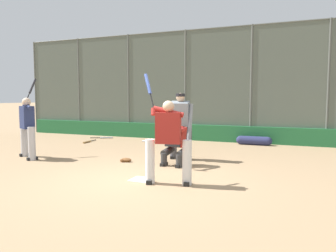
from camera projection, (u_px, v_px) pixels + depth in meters
name	position (u px, v px, depth m)	size (l,w,h in m)	color
ground_plane	(141.00, 180.00, 6.82)	(160.00, 160.00, 0.00)	#9E7F5B
home_plate_marker	(141.00, 179.00, 6.81)	(0.43, 0.43, 0.01)	white
backstop_fence	(217.00, 83.00, 12.67)	(18.25, 0.08, 4.39)	#515651
padding_wall	(216.00, 133.00, 12.75)	(17.80, 0.18, 0.63)	#236638
bleachers_beyond	(274.00, 128.00, 14.06)	(12.72, 1.95, 1.16)	slate
batter_at_plate	(168.00, 139.00, 6.40)	(1.12, 0.56, 2.20)	silver
catcher_behind_plate	(175.00, 140.00, 8.21)	(0.66, 0.79, 1.23)	#333333
umpire_home	(180.00, 124.00, 8.99)	(0.74, 0.49, 1.83)	#4C4C51
batter_on_deck	(27.00, 125.00, 9.18)	(0.90, 1.01, 2.27)	#B7B7BC
spare_bat_near_backstop	(149.00, 142.00, 12.43)	(0.86, 0.25, 0.07)	black
spare_bat_by_padding	(88.00, 142.00, 12.44)	(0.10, 0.87, 0.07)	black
spare_bat_third_base_side	(105.00, 138.00, 13.68)	(0.82, 0.49, 0.07)	black
fielding_glove_on_dirt	(126.00, 160.00, 8.70)	(0.29, 0.22, 0.11)	brown
equipment_bag_dugout_side	(254.00, 141.00, 11.81)	(1.27, 0.31, 0.31)	navy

